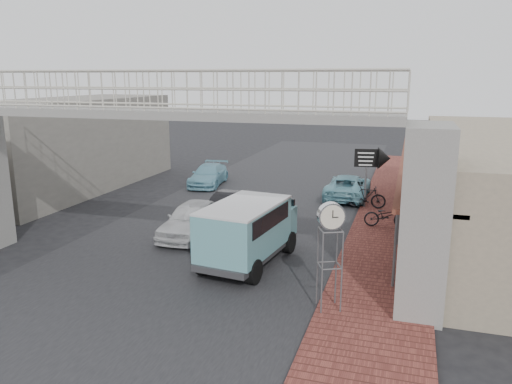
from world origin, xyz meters
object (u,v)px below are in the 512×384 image
Objects in this scene: dark_sedan at (230,210)px; angkot_far at (208,175)px; street_clock at (331,221)px; white_hatchback at (192,219)px; motorcycle_far at (367,197)px; motorcycle_near at (387,216)px; arrow_sign at (382,159)px; angkot_van at (248,225)px; angkot_curb at (348,187)px.

dark_sedan is 1.01× the size of angkot_far.
angkot_far is at bearing 99.18° from street_clock.
dark_sedan is at bearing -68.27° from angkot_far.
white_hatchback reaches higher than motorcycle_far.
motorcycle_near is at bearing -157.31° from motorcycle_far.
street_clock is at bearing -49.40° from dark_sedan.
arrow_sign is at bearing 0.22° from motorcycle_near.
motorcycle_near is 1.02× the size of motorcycle_far.
white_hatchback is 8.73m from motorcycle_far.
dark_sedan is 4.65m from angkot_van.
white_hatchback is 1.41× the size of arrow_sign.
street_clock is (1.13, -13.11, 1.91)m from angkot_curb.
white_hatchback is 2.03m from dark_sedan.
arrow_sign is at bearing 62.47° from street_clock.
angkot_far is 9.74m from motorcycle_far.
motorcycle_far is 11.22m from street_clock.
angkot_van is at bearing 133.95° from motorcycle_near.
motorcycle_far is at bearing 118.80° from angkot_curb.
street_clock is 1.02× the size of arrow_sign.
motorcycle_far is 0.62× the size of arrow_sign.
angkot_van reaches higher than angkot_far.
dark_sedan reaches higher than angkot_curb.
motorcycle_near is (10.38, -5.81, -0.01)m from angkot_far.
angkot_curb is 13.30m from street_clock.
street_clock reaches higher than angkot_far.
white_hatchback is 1.39× the size of street_clock.
angkot_van reaches higher than dark_sedan.
street_clock reaches higher than dark_sedan.
white_hatchback is 2.23× the size of motorcycle_near.
angkot_van is 9.48m from arrow_sign.
dark_sedan is at bearing 103.68° from street_clock.
angkot_curb is (5.09, 8.17, -0.07)m from white_hatchback.
street_clock reaches higher than white_hatchback.
angkot_curb is 2.45× the size of motorcycle_near.
arrow_sign is (0.60, 0.25, 1.79)m from motorcycle_far.
arrow_sign reaches higher than angkot_van.
angkot_curb is 2.34m from motorcycle_far.
street_clock is (9.30, -13.96, 1.94)m from angkot_far.
angkot_far is (-8.17, 0.85, -0.03)m from angkot_curb.
motorcycle_near is at bearing 23.38° from white_hatchback.
white_hatchback is at bearing 117.08° from street_clock.
dark_sedan is 8.25m from angkot_far.
street_clock is at bearing -38.80° from white_hatchback.
white_hatchback is 0.98× the size of dark_sedan.
motorcycle_far is (1.13, -2.05, 0.02)m from angkot_curb.
dark_sedan is 7.61m from angkot_curb.
motorcycle_far is (9.30, -2.90, 0.05)m from angkot_far.
motorcycle_far is at bearing 41.60° from dark_sedan.
angkot_curb is 5.43m from motorcycle_near.
angkot_curb reaches higher than motorcycle_near.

